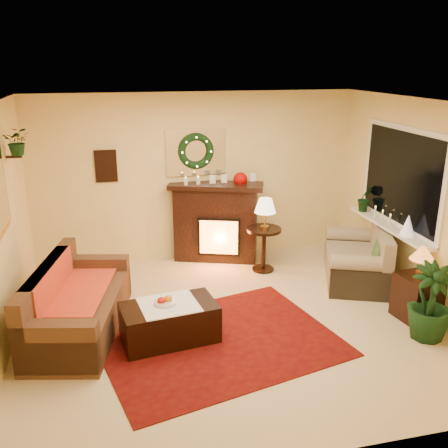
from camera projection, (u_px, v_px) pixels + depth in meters
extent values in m
plane|color=beige|center=(231.00, 322.00, 6.08)|extent=(5.00, 5.00, 0.00)
plane|color=white|center=(232.00, 104.00, 5.27)|extent=(5.00, 5.00, 0.00)
plane|color=#EFD88C|center=(196.00, 178.00, 7.75)|extent=(5.00, 5.00, 0.00)
plane|color=#EFD88C|center=(307.00, 314.00, 3.60)|extent=(5.00, 5.00, 0.00)
plane|color=#EFD88C|center=(425.00, 207.00, 6.22)|extent=(4.50, 4.50, 0.00)
cube|color=maroon|center=(219.00, 341.00, 5.66)|extent=(2.95, 2.47, 0.01)
cube|color=brown|center=(79.00, 298.00, 5.76)|extent=(1.25, 2.06, 0.82)
cube|color=red|center=(72.00, 291.00, 5.87)|extent=(0.81, 1.32, 0.02)
cube|color=black|center=(216.00, 226.00, 7.85)|extent=(1.34, 0.81, 1.17)
sphere|color=#A50400|center=(240.00, 179.00, 7.65)|extent=(0.21, 0.21, 0.21)
cylinder|color=#F5F2C1|center=(186.00, 184.00, 7.53)|extent=(0.06, 0.06, 0.19)
cylinder|color=beige|center=(198.00, 183.00, 7.58)|extent=(0.06, 0.06, 0.19)
cube|color=white|center=(196.00, 152.00, 7.61)|extent=(0.92, 0.02, 0.72)
torus|color=#194719|center=(196.00, 151.00, 7.57)|extent=(0.55, 0.11, 0.55)
cube|color=#381E11|center=(106.00, 166.00, 7.36)|extent=(0.32, 0.03, 0.48)
imported|color=#194719|center=(19.00, 155.00, 5.92)|extent=(0.33, 0.28, 0.36)
cube|color=tan|center=(357.00, 252.00, 7.14)|extent=(1.26, 1.59, 0.81)
cube|color=white|center=(402.00, 178.00, 6.65)|extent=(0.03, 1.86, 1.36)
cube|color=black|center=(401.00, 178.00, 6.64)|extent=(0.02, 1.70, 1.22)
cube|color=white|center=(389.00, 226.00, 6.84)|extent=(0.22, 1.86, 0.04)
cone|color=white|center=(408.00, 225.00, 6.36)|extent=(0.18, 0.18, 0.27)
imported|color=black|center=(365.00, 199.00, 7.39)|extent=(0.28, 0.23, 0.52)
cylinder|color=black|center=(263.00, 250.00, 7.49)|extent=(0.60, 0.60, 0.67)
cone|color=beige|center=(265.00, 215.00, 7.28)|extent=(0.31, 0.31, 0.48)
cube|color=#502F1C|center=(418.00, 298.00, 6.11)|extent=(0.52, 0.52, 0.56)
cone|color=orange|center=(422.00, 261.00, 5.98)|extent=(0.30, 0.30, 0.43)
cube|color=#4A2015|center=(169.00, 323.00, 5.63)|extent=(1.12, 0.72, 0.44)
cylinder|color=beige|center=(165.00, 304.00, 5.57)|extent=(0.25, 0.25, 0.06)
imported|color=#134411|center=(430.00, 302.00, 5.61)|extent=(1.52, 1.52, 2.68)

